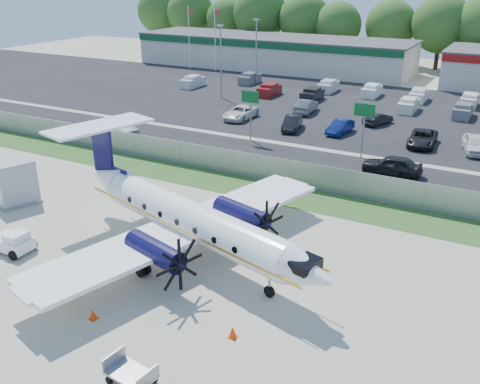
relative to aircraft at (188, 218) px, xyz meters
The scene contains 31 objects.
ground 2.70m from the aircraft, 57.73° to the right, with size 170.00×170.00×0.00m, color #B3AD97.
grass_verge 11.19m from the aircraft, 86.40° to the left, with size 170.00×4.00×0.02m, color #2D561E.
access_road 18.08m from the aircraft, 87.81° to the left, with size 170.00×8.00×0.02m, color black.
parking_lot 38.99m from the aircraft, 88.99° to the left, with size 170.00×32.00×0.02m, color black.
perimeter_fence 13.00m from the aircraft, 86.96° to the left, with size 120.00×0.06×1.99m.
building_west 65.21m from the aircraft, 110.95° to the left, with size 46.40×12.40×5.24m.
sign_left 23.05m from the aircraft, 108.53° to the left, with size 1.80×0.26×5.00m.
sign_mid 22.16m from the aircraft, 80.41° to the left, with size 1.80×0.26×5.00m.
flagpole_west 64.49m from the aircraft, 123.17° to the left, with size 1.06×0.12×10.00m.
flagpole_east 61.90m from the aircraft, 119.29° to the left, with size 1.06×0.12×10.00m.
light_pole_nw 41.76m from the aircraft, 117.62° to the left, with size 0.90×0.35×9.09m.
light_pole_sw 50.81m from the aircraft, 112.38° to the left, with size 0.90×0.35×9.09m.
tree_line 72.96m from the aircraft, 89.46° to the left, with size 112.00×6.00×14.00m, color #2C5619, non-canonical shape.
aircraft is the anchor object (origin of this frame).
pushback_tug 10.50m from the aircraft, 154.00° to the right, with size 2.42×1.76×1.29m.
baggage_cart_near 8.06m from the aircraft, 122.11° to the right, with size 2.37×1.84×1.09m.
baggage_cart_far 10.72m from the aircraft, 69.30° to the right, with size 2.13×1.43×1.05m.
service_container 15.24m from the aircraft, behind, with size 3.57×3.57×3.08m.
cone_nose 8.27m from the aircraft, 42.70° to the right, with size 0.41×0.41×0.58m.
cone_port_wing 7.67m from the aircraft, 94.87° to the right, with size 0.38×0.38×0.54m.
cone_starboard_wing 7.79m from the aircraft, 95.14° to the left, with size 0.41×0.41×0.58m.
road_car_west 26.34m from the aircraft, 138.94° to the left, with size 1.99×4.94×1.68m, color silver.
road_car_mid 20.31m from the aircraft, 69.48° to the left, with size 1.91×4.74×1.61m, color black.
parked_car_a 31.08m from the aircraft, 112.75° to the left, with size 2.39×5.18×1.44m, color silver.
parked_car_b 27.86m from the aircraft, 100.84° to the left, with size 1.54×4.41×1.45m, color black.
parked_car_c 28.40m from the aircraft, 90.81° to the left, with size 1.45×4.16×1.37m, color navy.
parked_car_d 29.22m from the aircraft, 74.61° to the left, with size 2.38×5.15×1.43m, color black.
parked_car_e 30.82m from the aircraft, 66.37° to the left, with size 1.89×4.69×1.60m, color silver.
parked_car_f 35.35m from the aircraft, 100.85° to the left, with size 1.67×4.79×1.58m, color #595B5E.
parked_car_g 33.62m from the aircraft, 86.44° to the left, with size 1.35×3.88×1.28m, color black.
far_parking_rows 43.98m from the aircraft, 89.11° to the left, with size 56.00×10.00×1.60m, color gray, non-canonical shape.
Camera 1 is at (14.84, -21.54, 15.28)m, focal length 40.00 mm.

